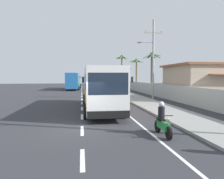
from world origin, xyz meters
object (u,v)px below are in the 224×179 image
pedestrian_near_kerb (126,90)px  palm_second (122,66)px  palm_fourth (136,68)px  motorcycle_beside_bus (162,122)px  palm_third (152,65)px  utility_pole_mid (153,57)px  palm_nearest (123,71)px  roadside_building (223,82)px  coach_bus_foreground (100,87)px  coach_bus_far_lane (74,80)px  motorcycle_trailing (111,94)px

pedestrian_near_kerb → palm_second: bearing=32.4°
palm_second → palm_fourth: 3.18m
motorcycle_beside_bus → palm_third: 23.96m
palm_third → utility_pole_mid: bearing=-107.9°
utility_pole_mid → motorcycle_beside_bus: bearing=-107.4°
motorcycle_beside_bus → palm_nearest: size_ratio=0.39×
palm_nearest → palm_third: (3.22, -7.29, 0.81)m
pedestrian_near_kerb → palm_fourth: size_ratio=0.25×
palm_nearest → palm_fourth: bearing=36.2°
pedestrian_near_kerb → roadside_building: roadside_building is taller
coach_bus_foreground → palm_third: 17.03m
palm_second → roadside_building: (9.01, -19.48, -2.93)m
coach_bus_foreground → palm_fourth: (9.48, 23.69, 2.63)m
coach_bus_foreground → motorcycle_beside_bus: (2.24, -8.56, -1.30)m
pedestrian_near_kerb → coach_bus_far_lane: bearing=61.9°
coach_bus_far_lane → palm_fourth: palm_fourth is taller
palm_nearest → palm_fourth: (3.33, 2.44, 0.75)m
palm_third → roadside_building: size_ratio=0.49×
coach_bus_foreground → motorcycle_beside_bus: 8.94m
coach_bus_foreground → utility_pole_mid: (7.26, 7.45, 3.28)m
motorcycle_trailing → pedestrian_near_kerb: 2.70m
coach_bus_far_lane → palm_third: size_ratio=1.89×
motorcycle_beside_bus → roadside_building: bearing=46.7°
motorcycle_trailing → utility_pole_mid: 6.95m
utility_pole_mid → palm_second: (-0.49, 17.82, -0.13)m
coach_bus_foreground → palm_third: palm_third is taller
utility_pole_mid → palm_third: size_ratio=1.49×
roadside_building → motorcycle_trailing: bearing=170.1°
coach_bus_far_lane → palm_second: bearing=-25.0°
pedestrian_near_kerb → roadside_building: bearing=-67.2°
coach_bus_far_lane → roadside_building: (19.09, -24.17, 0.15)m
palm_second → palm_third: size_ratio=1.11×
motorcycle_trailing → roadside_building: size_ratio=0.15×
coach_bus_foreground → palm_fourth: size_ratio=1.85×
utility_pole_mid → palm_nearest: 13.92m
coach_bus_far_lane → palm_nearest: size_ratio=2.47×
coach_bus_far_lane → utility_pole_mid: bearing=-64.8°
motorcycle_trailing → palm_second: bearing=74.6°
pedestrian_near_kerb → palm_third: bearing=-8.0°
coach_bus_foreground → motorcycle_trailing: (2.06, 8.17, -1.28)m
motorcycle_beside_bus → coach_bus_far_lane: bearing=98.2°
coach_bus_far_lane → pedestrian_near_kerb: size_ratio=7.86×
coach_bus_foreground → roadside_building: (15.77, 5.78, 0.22)m
coach_bus_foreground → coach_bus_far_lane: coach_bus_far_lane is taller
palm_third → palm_fourth: (0.11, 9.73, -0.06)m
palm_fourth → roadside_building: bearing=-70.6°
palm_nearest → palm_fourth: size_ratio=0.78×
coach_bus_far_lane → palm_third: (12.69, -15.99, 2.63)m
palm_third → coach_bus_foreground: bearing=-123.8°
utility_pole_mid → roadside_building: 9.20m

